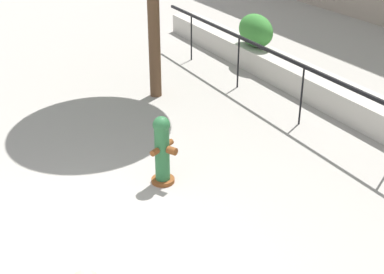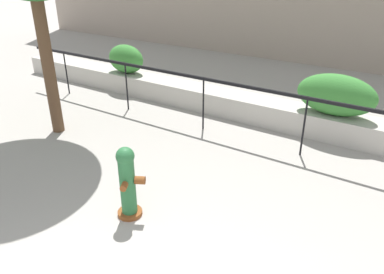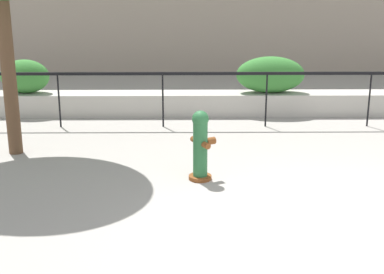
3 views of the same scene
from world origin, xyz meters
TOP-DOWN VIEW (x-y plane):
  - planter_wall_low at (0.00, 6.00)m, footprint 18.00×0.70m
  - fence_railing_segment at (-0.00, 4.90)m, footprint 15.00×0.05m
  - hedge_bush_0 at (-5.28, 6.00)m, footprint 1.09×0.62m
  - hedge_bush_1 at (0.24, 6.00)m, footprint 1.54×0.70m
  - fire_hydrant at (-1.44, 1.79)m, footprint 0.49×0.48m

SIDE VIEW (x-z plane):
  - planter_wall_low at x=0.00m, z-range 0.00..0.50m
  - fire_hydrant at x=-1.44m, z-range 0.01..1.09m
  - hedge_bush_0 at x=-5.28m, z-range 0.50..1.26m
  - hedge_bush_1 at x=0.24m, z-range 0.50..1.32m
  - fence_railing_segment at x=0.00m, z-range 0.44..1.59m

